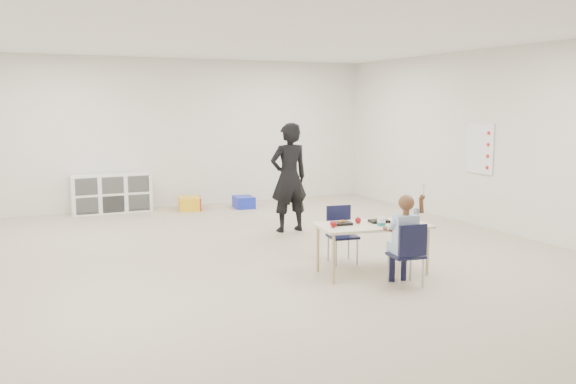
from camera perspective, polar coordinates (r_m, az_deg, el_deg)
name	(u,v)px	position (r m, az deg, el deg)	size (l,w,h in m)	color
room	(262,149)	(7.50, -2.42, 4.03)	(9.00, 9.02, 2.80)	beige
table	(372,248)	(7.13, 7.87, -5.26)	(1.35, 0.80, 0.58)	beige
chair_near	(406,254)	(6.71, 10.97, -5.70)	(0.34, 0.32, 0.70)	black
chair_far	(343,235)	(7.54, 5.14, -4.05)	(0.34, 0.32, 0.70)	black
child	(406,236)	(6.67, 11.01, -4.03)	(0.47, 0.47, 1.10)	#B4CAF3
lunch_tray_near	(379,221)	(7.18, 8.51, -2.71)	(0.22, 0.16, 0.03)	black
lunch_tray_far	(342,223)	(6.99, 5.03, -2.95)	(0.22, 0.16, 0.03)	black
milk_carton	(381,222)	(6.96, 8.73, -2.77)	(0.07, 0.07, 0.10)	white
bread_roll	(396,221)	(7.09, 10.05, -2.72)	(0.09, 0.09, 0.07)	#DAB059
apple_near	(358,220)	(7.08, 6.57, -2.65)	(0.07, 0.07, 0.07)	maroon
apple_far	(333,224)	(6.82, 4.28, -3.03)	(0.07, 0.07, 0.07)	maroon
cubby_shelf	(112,193)	(11.44, -16.19, -0.12)	(1.40, 0.40, 0.70)	white
rules_poster	(480,148)	(10.17, 17.50, 3.92)	(0.02, 0.60, 0.80)	white
adult	(289,177)	(9.31, 0.08, 1.37)	(0.61, 0.40, 1.67)	black
bin_red	(191,203)	(11.46, -9.09, -1.07)	(0.37, 0.47, 0.23)	red
bin_yellow	(189,203)	(11.46, -9.21, -1.06)	(0.38, 0.49, 0.24)	yellow
bin_blue	(244,202)	(11.55, -4.16, -0.95)	(0.35, 0.45, 0.22)	#1828BA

